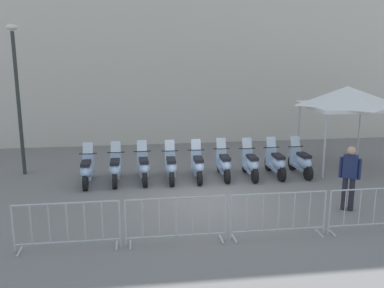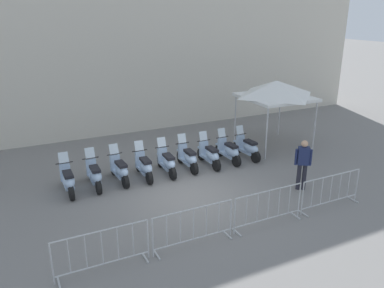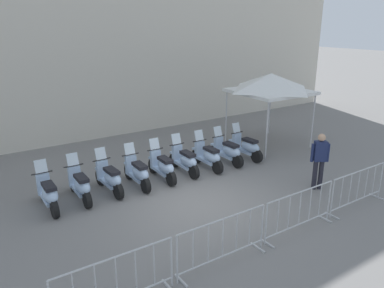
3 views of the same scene
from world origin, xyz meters
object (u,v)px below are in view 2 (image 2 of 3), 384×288
Objects in this scene: motorcycle_5 at (188,158)px; motorcycle_6 at (210,155)px; motorcycle_7 at (229,151)px; barrier_segment_1 at (194,227)px; motorcycle_1 at (95,175)px; barrier_segment_0 at (102,251)px; canopy_tent at (276,90)px; motorcycle_8 at (248,148)px; officer_near_row_end at (303,162)px; motorcycle_4 at (167,162)px; motorcycle_2 at (120,170)px; barrier_segment_3 at (331,191)px; barrier_segment_2 at (268,208)px; motorcycle_3 at (144,166)px; motorcycle_0 at (68,180)px.

motorcycle_5 and motorcycle_6 have the same top height.
motorcycle_7 reaches higher than barrier_segment_1.
motorcycle_1 is at bearing -178.96° from motorcycle_6.
canopy_tent reaches higher than barrier_segment_0.
officer_near_row_end is (0.09, -3.18, 0.53)m from motorcycle_8.
motorcycle_4 is 0.88m from motorcycle_5.
canopy_tent is (7.09, 0.95, 2.06)m from motorcycle_2.
barrier_segment_3 is (2.71, -4.51, 0.07)m from motorcycle_5.
motorcycle_6 is at bearing 42.28° from barrier_segment_0.
officer_near_row_end is (0.02, 1.36, 0.45)m from barrier_segment_3.
motorcycle_7 reaches higher than barrier_segment_2.
officer_near_row_end is at bearing -34.02° from motorcycle_3.
motorcycle_3 and motorcycle_6 have the same top height.
motorcycle_6 is (4.39, 0.08, 0.00)m from motorcycle_1.
motorcycle_0 is 9.15m from canopy_tent.
canopy_tent is (4.06, 5.44, 1.99)m from barrier_segment_2.
motorcycle_7 is at bearing 101.86° from barrier_segment_3.
motorcycle_7 is at bearing 2.10° from motorcycle_3.
canopy_tent is (3.58, 0.93, 2.06)m from motorcycle_6.
motorcycle_4 is 1.00× the size of motorcycle_5.
motorcycle_4 is 0.77× the size of barrier_segment_3.
barrier_segment_0 and barrier_segment_1 have the same top height.
motorcycle_2 is 3.51m from motorcycle_6.
canopy_tent reaches higher than motorcycle_6.
motorcycle_1 is at bearing 154.25° from officer_near_row_end.
motorcycle_0 is 3.51m from motorcycle_4.
motorcycle_5 is 4.59m from barrier_segment_2.
motorcycle_8 is 0.78× the size of barrier_segment_2.
barrier_segment_2 is 1.00× the size of barrier_segment_3.
barrier_segment_2 and barrier_segment_3 have the same top height.
motorcycle_4 is (3.51, 0.13, 0.00)m from motorcycle_0.
motorcycle_5 is 5.26m from barrier_segment_3.
motorcycle_2 is (0.88, 0.06, 0.00)m from motorcycle_1.
motorcycle_5 is 0.77× the size of barrier_segment_1.
motorcycle_8 is at bearing 45.73° from barrier_segment_1.
barrier_segment_2 is 2.77m from officer_near_row_end.
barrier_segment_0 is 7.13m from officer_near_row_end.
barrier_segment_0 is 0.76× the size of canopy_tent.
motorcycle_8 is at bearing 2.02° from motorcycle_3.
motorcycle_1 is 1.00× the size of motorcycle_3.
motorcycle_0 is at bearing 137.74° from barrier_segment_2.
motorcycle_3 is 1.00× the size of motorcycle_4.
motorcycle_0 is at bearing -174.64° from motorcycle_1.
barrier_segment_0 is (-1.59, -4.61, 0.07)m from motorcycle_2.
motorcycle_6 is at bearing 58.62° from barrier_segment_1.
motorcycle_4 is at bearing -179.05° from motorcycle_6.
motorcycle_1 is 4.77m from barrier_segment_1.
motorcycle_3 is at bearing -178.67° from motorcycle_6.
motorcycle_8 reaches higher than barrier_segment_0.
motorcycle_0 and motorcycle_1 have the same top height.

